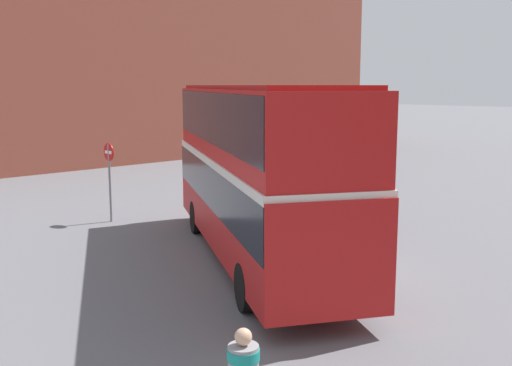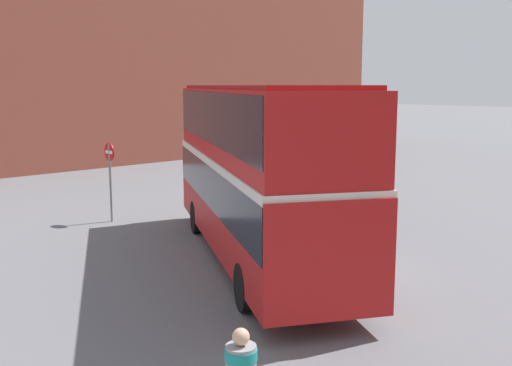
{
  "view_description": "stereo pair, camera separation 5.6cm",
  "coord_description": "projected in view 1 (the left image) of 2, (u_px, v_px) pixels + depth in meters",
  "views": [
    {
      "loc": [
        9.79,
        -11.58,
        4.74
      ],
      "look_at": [
        -1.76,
        -0.64,
        2.13
      ],
      "focal_mm": 42.0,
      "sensor_mm": 36.0,
      "label": 1
    },
    {
      "loc": [
        9.83,
        -11.54,
        4.74
      ],
      "look_at": [
        -1.76,
        -0.64,
        2.13
      ],
      "focal_mm": 42.0,
      "sensor_mm": 36.0,
      "label": 2
    }
  ],
  "objects": [
    {
      "name": "no_entry_sign",
      "position": [
        109.0,
        170.0,
        20.74
      ],
      "size": [
        0.63,
        0.08,
        2.77
      ],
      "color": "gray",
      "rests_on": "ground_plane"
    },
    {
      "name": "building_row_left",
      "position": [
        126.0,
        59.0,
        40.71
      ],
      "size": [
        10.72,
        38.85,
        13.05
      ],
      "color": "brown",
      "rests_on": "ground_plane"
    },
    {
      "name": "double_decker_bus",
      "position": [
        256.0,
        161.0,
        16.03
      ],
      "size": [
        11.11,
        7.75,
        4.74
      ],
      "rotation": [
        0.0,
        0.0,
        -0.51
      ],
      "color": "red",
      "rests_on": "ground_plane"
    },
    {
      "name": "ground_plane",
      "position": [
        320.0,
        269.0,
        15.64
      ],
      "size": [
        240.0,
        240.0,
        0.0
      ],
      "primitive_type": "plane",
      "color": "slate"
    }
  ]
}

